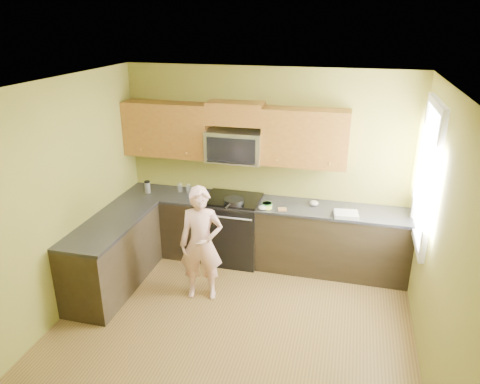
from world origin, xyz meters
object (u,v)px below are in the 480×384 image
(butter_tub, at_px, (267,208))
(stove, at_px, (233,229))
(frying_pan, at_px, (234,203))
(woman, at_px, (201,244))
(microwave, at_px, (235,161))
(travel_mug, at_px, (148,193))

(butter_tub, bearing_deg, stove, 162.04)
(frying_pan, relative_size, butter_tub, 3.54)
(butter_tub, bearing_deg, woman, -128.23)
(microwave, height_order, woman, microwave)
(woman, xyz_separation_m, frying_pan, (0.19, 0.82, 0.22))
(woman, bearing_deg, frying_pan, 65.54)
(stove, height_order, microwave, microwave)
(stove, relative_size, microwave, 1.25)
(frying_pan, bearing_deg, stove, 117.50)
(microwave, distance_m, travel_mug, 1.38)
(microwave, distance_m, frying_pan, 0.58)
(stove, relative_size, frying_pan, 2.01)
(frying_pan, height_order, butter_tub, frying_pan)
(stove, height_order, woman, woman)
(stove, bearing_deg, butter_tub, -17.96)
(stove, distance_m, butter_tub, 0.70)
(butter_tub, bearing_deg, frying_pan, -179.83)
(stove, relative_size, travel_mug, 5.33)
(stove, distance_m, microwave, 0.98)
(woman, distance_m, butter_tub, 1.06)
(woman, bearing_deg, travel_mug, 128.65)
(microwave, relative_size, butter_tub, 5.68)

